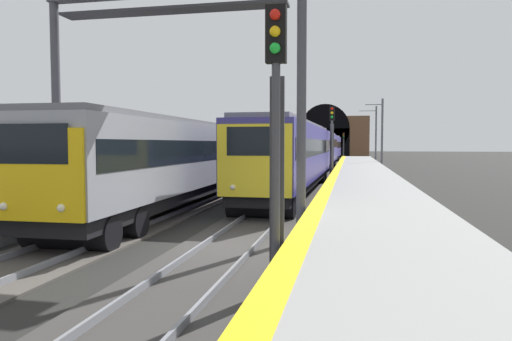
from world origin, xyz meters
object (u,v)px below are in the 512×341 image
train_adjacent_platform (237,153)px  railway_signal_near (276,124)px  railway_signal_mid (332,137)px  catenary_mast_near (376,135)px  overhead_signal_gantry (172,50)px  railway_signal_far (344,143)px  catenary_mast_far (382,134)px  train_main_approaching (318,149)px

train_adjacent_platform → railway_signal_near: size_ratio=7.73×
railway_signal_mid → catenary_mast_near: 28.14m
train_adjacent_platform → overhead_signal_gantry: overhead_signal_gantry is taller
railway_signal_near → railway_signal_far: bearing=-180.0°
overhead_signal_gantry → catenary_mast_far: overhead_signal_gantry is taller
train_adjacent_platform → catenary_mast_far: 22.17m
train_main_approaching → railway_signal_near: size_ratio=11.39×
train_main_approaching → railway_signal_near: (-38.70, -1.86, 0.98)m
catenary_mast_far → railway_signal_near: bearing=173.8°
train_main_approaching → catenary_mast_far: catenary_mast_far is taller
railway_signal_mid → catenary_mast_far: (15.56, -4.49, 0.47)m
overhead_signal_gantry → catenary_mast_near: bearing=-9.9°
railway_signal_near → railway_signal_far: railway_signal_near is taller
train_main_approaching → railway_signal_far: 42.41m
railway_signal_mid → catenary_mast_far: size_ratio=0.75×
railway_signal_mid → catenary_mast_near: size_ratio=0.73×
train_adjacent_platform → catenary_mast_near: size_ratio=5.47×
catenary_mast_near → train_main_approaching: bearing=157.1°
train_adjacent_platform → overhead_signal_gantry: (-17.12, -2.18, 3.52)m
train_adjacent_platform → catenary_mast_near: bearing=160.6°
overhead_signal_gantry → catenary_mast_near: 49.45m
railway_signal_mid → overhead_signal_gantry: 21.42m
catenary_mast_far → overhead_signal_gantry: bearing=166.8°
railway_signal_far → overhead_signal_gantry: size_ratio=0.60×
train_main_approaching → catenary_mast_far: bearing=114.5°
catenary_mast_near → catenary_mast_far: bearing=-179.9°
railway_signal_far → overhead_signal_gantry: overhead_signal_gantry is taller
railway_signal_far → overhead_signal_gantry: 76.22m
railway_signal_far → catenary_mast_far: catenary_mast_far is taller
railway_signal_mid → catenary_mast_near: (27.77, -4.48, 0.59)m
catenary_mast_far → railway_signal_far: bearing=6.5°
overhead_signal_gantry → train_main_approaching: bearing=-3.7°
railway_signal_far → catenary_mast_far: 39.86m
railway_signal_near → catenary_mast_near: catenary_mast_near is taller
railway_signal_far → catenary_mast_near: bearing=9.3°
train_main_approaching → train_adjacent_platform: size_ratio=1.47×
train_main_approaching → catenary_mast_near: catenary_mast_near is taller
train_adjacent_platform → railway_signal_near: bearing=15.0°
train_adjacent_platform → overhead_signal_gantry: 17.62m
overhead_signal_gantry → catenary_mast_far: (36.47, -8.53, -1.90)m
railway_signal_mid → railway_signal_far: size_ratio=1.14×
railway_signal_far → catenary_mast_far: size_ratio=0.65×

